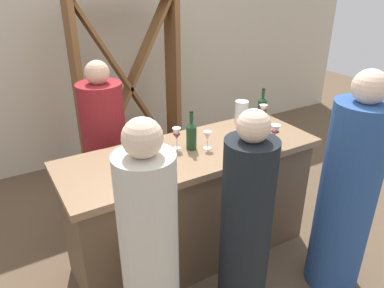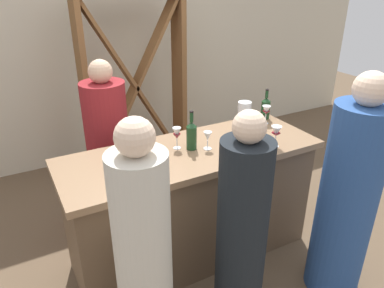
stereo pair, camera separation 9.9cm
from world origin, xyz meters
name	(u,v)px [view 1 (the left image)]	position (x,y,z in m)	size (l,w,h in m)	color
ground_plane	(192,251)	(0.00, 0.00, 0.00)	(12.00, 12.00, 0.00)	brown
back_wall	(95,44)	(0.00, 2.20, 1.40)	(8.00, 0.10, 2.80)	beige
bar_counter	(192,204)	(0.00, 0.00, 0.49)	(1.97, 0.72, 0.97)	brown
wine_rack	(129,87)	(0.17, 1.65, 1.00)	(1.17, 0.28, 2.00)	brown
wine_bottle_leftmost_dark_green	(146,155)	(-0.42, -0.13, 1.09)	(0.07, 0.07, 0.32)	black
wine_bottle_second_left_olive_green	(191,135)	(0.01, 0.02, 1.08)	(0.08, 0.08, 0.30)	#193D1E
wine_bottle_center_olive_green	(262,107)	(0.88, 0.25, 1.07)	(0.08, 0.08, 0.27)	#193D1E
wine_glass_near_left	(254,139)	(0.38, -0.24, 1.07)	(0.07, 0.07, 0.15)	white
wine_glass_near_center	(275,131)	(0.58, -0.24, 1.08)	(0.08, 0.08, 0.16)	white
wine_glass_near_right	(207,137)	(0.11, -0.03, 1.06)	(0.06, 0.06, 0.14)	white
wine_glass_far_left	(177,135)	(-0.08, 0.08, 1.08)	(0.06, 0.06, 0.17)	white
wine_glass_far_center	(263,110)	(0.81, 0.16, 1.08)	(0.07, 0.07, 0.16)	white
water_pitcher	(241,112)	(0.64, 0.25, 1.06)	(0.12, 0.12, 0.20)	silver
person_left_guest	(245,231)	(-0.02, -0.68, 0.70)	(0.41, 0.41, 1.50)	black
person_center_guest	(150,262)	(-0.66, -0.66, 0.74)	(0.35, 0.35, 1.58)	beige
person_right_guest	(347,196)	(0.76, -0.81, 0.76)	(0.49, 0.49, 1.65)	#284C8C
person_server_behind	(106,155)	(-0.43, 0.76, 0.71)	(0.44, 0.44, 1.54)	maroon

